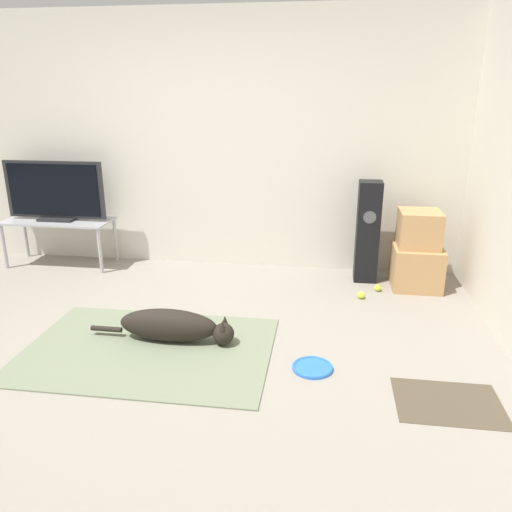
# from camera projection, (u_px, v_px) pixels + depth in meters

# --- Properties ---
(ground_plane) EXTENTS (12.00, 12.00, 0.00)m
(ground_plane) POSITION_uv_depth(u_px,v_px,m) (141.00, 359.00, 3.50)
(ground_plane) COLOR gray
(wall_back) EXTENTS (8.00, 0.06, 2.55)m
(wall_back) POSITION_uv_depth(u_px,v_px,m) (206.00, 143.00, 5.06)
(wall_back) COLOR beige
(wall_back) RESTS_ON ground_plane
(area_rug) EXTENTS (1.77, 1.23, 0.01)m
(area_rug) POSITION_uv_depth(u_px,v_px,m) (148.00, 349.00, 3.61)
(area_rug) COLOR slate
(area_rug) RESTS_ON ground_plane
(dog) EXTENTS (1.11, 0.22, 0.25)m
(dog) POSITION_uv_depth(u_px,v_px,m) (173.00, 326.00, 3.69)
(dog) COLOR black
(dog) RESTS_ON area_rug
(frisbee) EXTENTS (0.28, 0.28, 0.03)m
(frisbee) POSITION_uv_depth(u_px,v_px,m) (313.00, 367.00, 3.36)
(frisbee) COLOR blue
(frisbee) RESTS_ON ground_plane
(cardboard_box_lower) EXTENTS (0.44, 0.45, 0.40)m
(cardboard_box_lower) POSITION_uv_depth(u_px,v_px,m) (416.00, 267.00, 4.71)
(cardboard_box_lower) COLOR tan
(cardboard_box_lower) RESTS_ON ground_plane
(cardboard_box_upper) EXTENTS (0.37, 0.38, 0.34)m
(cardboard_box_upper) POSITION_uv_depth(u_px,v_px,m) (419.00, 229.00, 4.61)
(cardboard_box_upper) COLOR tan
(cardboard_box_upper) RESTS_ON cardboard_box_lower
(floor_speaker) EXTENTS (0.22, 0.22, 0.98)m
(floor_speaker) POSITION_uv_depth(u_px,v_px,m) (368.00, 232.00, 4.80)
(floor_speaker) COLOR black
(floor_speaker) RESTS_ON ground_plane
(tv_stand) EXTENTS (1.11, 0.45, 0.49)m
(tv_stand) POSITION_uv_depth(u_px,v_px,m) (59.00, 225.00, 5.25)
(tv_stand) COLOR #A8A8AD
(tv_stand) RESTS_ON ground_plane
(tv) EXTENTS (1.06, 0.20, 0.62)m
(tv) POSITION_uv_depth(u_px,v_px,m) (55.00, 192.00, 5.14)
(tv) COLOR #232326
(tv) RESTS_ON tv_stand
(tennis_ball_by_boxes) EXTENTS (0.07, 0.07, 0.07)m
(tennis_ball_by_boxes) POSITION_uv_depth(u_px,v_px,m) (378.00, 288.00, 4.65)
(tennis_ball_by_boxes) COLOR #C6E033
(tennis_ball_by_boxes) RESTS_ON ground_plane
(tennis_ball_near_speaker) EXTENTS (0.07, 0.07, 0.07)m
(tennis_ball_near_speaker) POSITION_uv_depth(u_px,v_px,m) (361.00, 295.00, 4.49)
(tennis_ball_near_speaker) COLOR #C6E033
(tennis_ball_near_speaker) RESTS_ON ground_plane
(door_mat) EXTENTS (0.63, 0.47, 0.01)m
(door_mat) POSITION_uv_depth(u_px,v_px,m) (448.00, 402.00, 3.00)
(door_mat) COLOR #4C4233
(door_mat) RESTS_ON ground_plane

